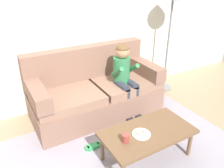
% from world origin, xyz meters
% --- Properties ---
extents(ground, '(10.00, 10.00, 0.00)m').
position_xyz_m(ground, '(0.00, 0.00, 0.00)').
color(ground, '#9E896B').
extents(wall_back, '(8.00, 0.10, 2.80)m').
position_xyz_m(wall_back, '(0.00, 1.40, 1.40)').
color(wall_back, silver).
rests_on(wall_back, ground).
extents(area_rug, '(2.99, 2.10, 0.01)m').
position_xyz_m(area_rug, '(0.00, -0.25, 0.01)').
color(area_rug, '#9993A3').
rests_on(area_rug, ground).
extents(couch, '(1.97, 0.90, 1.02)m').
position_xyz_m(couch, '(0.15, 0.86, 0.36)').
color(couch, '#846051').
rests_on(couch, ground).
extents(coffee_table, '(1.07, 0.58, 0.40)m').
position_xyz_m(coffee_table, '(0.22, -0.38, 0.36)').
color(coffee_table, brown).
rests_on(coffee_table, ground).
extents(person_child, '(0.34, 0.58, 1.10)m').
position_xyz_m(person_child, '(0.54, 0.64, 0.67)').
color(person_child, '#337A4C').
rests_on(person_child, ground).
extents(plate, '(0.21, 0.21, 0.01)m').
position_xyz_m(plate, '(0.12, -0.39, 0.41)').
color(plate, white).
rests_on(plate, coffee_table).
extents(donut, '(0.17, 0.17, 0.04)m').
position_xyz_m(donut, '(0.12, -0.39, 0.43)').
color(donut, beige).
rests_on(donut, plate).
extents(mug, '(0.08, 0.08, 0.09)m').
position_xyz_m(mug, '(-0.10, -0.40, 0.44)').
color(mug, '#993D38').
rests_on(mug, coffee_table).
extents(toy_controller, '(0.23, 0.09, 0.05)m').
position_xyz_m(toy_controller, '(-0.26, 0.09, 0.03)').
color(toy_controller, '#339E56').
rests_on(toy_controller, ground).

